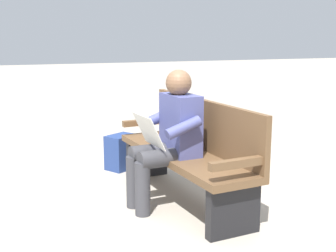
% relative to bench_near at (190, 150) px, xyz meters
% --- Properties ---
extents(ground_plane, '(40.00, 40.00, 0.00)m').
position_rel_bench_near_xyz_m(ground_plane, '(-0.01, 0.07, -0.46)').
color(ground_plane, '#A89E8E').
extents(bench_near, '(1.83, 0.63, 0.90)m').
position_rel_bench_near_xyz_m(bench_near, '(0.00, 0.00, 0.00)').
color(bench_near, brown).
rests_on(bench_near, ground).
extents(person_seated, '(0.59, 0.60, 1.18)m').
position_rel_bench_near_xyz_m(person_seated, '(-0.07, 0.23, 0.17)').
color(person_seated, '#474C84').
rests_on(person_seated, ground).
extents(backpack, '(0.37, 0.39, 0.38)m').
position_rel_bench_near_xyz_m(backpack, '(1.15, 0.32, -0.27)').
color(backpack, navy).
rests_on(backpack, ground).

